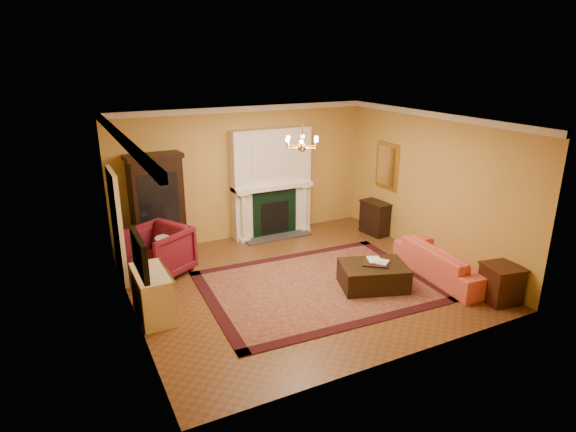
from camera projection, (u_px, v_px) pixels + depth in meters
floor at (301, 282)px, 9.06m from camera, size 6.00×5.50×0.02m
ceiling at (302, 120)px, 8.10m from camera, size 6.00×5.50×0.02m
wall_back at (244, 173)px, 10.92m from camera, size 6.00×0.02×3.00m
wall_front at (402, 262)px, 6.24m from camera, size 6.00×0.02×3.00m
wall_left at (127, 232)px, 7.30m from camera, size 0.02×5.50×3.00m
wall_right at (431, 186)px, 9.86m from camera, size 0.02×5.50×3.00m
fireplace at (272, 185)px, 11.11m from camera, size 1.90×0.70×2.50m
crown_molding at (278, 118)px, 8.93m from camera, size 6.00×5.50×0.12m
doorway at (118, 226)px, 8.91m from camera, size 0.08×1.05×2.10m
tv_panel at (139, 254)px, 6.86m from camera, size 0.09×0.95×0.58m
gilt_mirror at (387, 166)px, 10.98m from camera, size 0.06×0.76×1.05m
chandelier at (302, 144)px, 8.22m from camera, size 0.63×0.55×0.53m
oriental_rug at (318, 286)px, 8.87m from camera, size 4.23×3.25×0.02m
china_cabinet at (158, 208)px, 9.96m from camera, size 1.08×0.56×2.08m
wingback_armchair at (158, 249)px, 9.17m from camera, size 1.36×1.38×1.06m
pedestal_table at (167, 253)px, 9.26m from camera, size 0.42×0.42×0.75m
commode at (152, 294)px, 7.74m from camera, size 0.50×1.05×0.78m
coral_sofa at (445, 257)px, 9.11m from camera, size 0.78×2.20×0.84m
end_table at (501, 284)px, 8.25m from camera, size 0.63×0.63×0.63m
console_table at (375, 218)px, 11.37m from camera, size 0.47×0.72×0.76m
leather_ottoman at (373, 276)px, 8.76m from camera, size 1.37×1.18×0.43m
ottoman_tray at (376, 263)px, 8.72m from camera, size 0.57×0.56×0.03m
book_a at (368, 253)px, 8.73m from camera, size 0.23×0.12×0.31m
book_b at (378, 255)px, 8.70m from camera, size 0.13×0.17×0.26m
topiary_left at (245, 178)px, 10.71m from camera, size 0.15×0.15×0.40m
topiary_right at (302, 171)px, 11.32m from camera, size 0.16×0.16×0.43m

